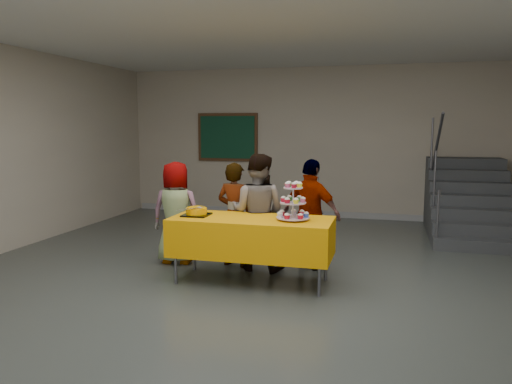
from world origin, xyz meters
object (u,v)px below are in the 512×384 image
at_px(cupcake_stand, 293,204).
at_px(bear_cake, 196,211).
at_px(schoolchild_d, 311,214).
at_px(schoolchild_c, 258,212).
at_px(staircase, 467,205).
at_px(schoolchild_a, 176,213).
at_px(noticeboard, 228,137).
at_px(bake_table, 252,236).
at_px(schoolchild_b, 235,214).

xyz_separation_m(cupcake_stand, bear_cake, (-1.17, -0.02, -0.12)).
bearing_deg(bear_cake, schoolchild_d, 31.30).
distance_m(schoolchild_c, staircase, 4.27).
distance_m(schoolchild_a, noticeboard, 4.06).
relative_size(schoolchild_c, staircase, 0.62).
distance_m(bake_table, cupcake_stand, 0.63).
bearing_deg(noticeboard, bake_table, -68.43).
height_order(schoolchild_a, noticeboard, noticeboard).
height_order(bear_cake, staircase, staircase).
xyz_separation_m(bear_cake, schoolchild_b, (0.27, 0.65, -0.14)).
relative_size(cupcake_stand, schoolchild_b, 0.33).
distance_m(schoolchild_a, schoolchild_d, 1.80).
height_order(schoolchild_a, staircase, staircase).
xyz_separation_m(schoolchild_c, staircase, (2.92, 3.10, -0.26)).
distance_m(bake_table, schoolchild_b, 0.76).
bearing_deg(schoolchild_c, noticeboard, -61.11).
height_order(staircase, noticeboard, noticeboard).
relative_size(bear_cake, noticeboard, 0.28).
bearing_deg(schoolchild_a, bear_cake, 126.70).
xyz_separation_m(staircase, noticeboard, (-4.62, 0.84, 1.11)).
height_order(cupcake_stand, noticeboard, noticeboard).
bearing_deg(schoolchild_d, cupcake_stand, 106.52).
xyz_separation_m(cupcake_stand, noticeboard, (-2.26, 4.48, 0.65)).
bearing_deg(cupcake_stand, noticeboard, 116.77).
bearing_deg(bear_cake, noticeboard, 103.65).
bearing_deg(noticeboard, cupcake_stand, -63.23).
height_order(bake_table, bear_cake, bear_cake).
bearing_deg(bear_cake, bake_table, 1.62).
bearing_deg(noticeboard, schoolchild_d, -57.71).
bearing_deg(noticeboard, schoolchild_c, -66.65).
bearing_deg(cupcake_stand, bake_table, 179.64).
bearing_deg(schoolchild_b, schoolchild_c, 177.15).
xyz_separation_m(cupcake_stand, staircase, (2.35, 3.65, -0.46)).
distance_m(schoolchild_b, schoolchild_c, 0.35).
relative_size(cupcake_stand, noticeboard, 0.34).
relative_size(schoolchild_b, staircase, 0.57).
xyz_separation_m(bear_cake, staircase, (3.52, 3.66, -0.34)).
xyz_separation_m(cupcake_stand, schoolchild_d, (0.10, 0.75, -0.24)).
distance_m(bake_table, noticeboard, 4.93).
bearing_deg(schoolchild_c, schoolchild_b, -9.40).
bearing_deg(staircase, schoolchild_d, -127.97).
xyz_separation_m(schoolchild_a, noticeboard, (-0.57, 3.92, 0.92)).
xyz_separation_m(bake_table, staircase, (2.85, 3.64, -0.07)).
height_order(cupcake_stand, schoolchild_d, schoolchild_d).
relative_size(schoolchild_a, schoolchild_b, 1.00).
bearing_deg(schoolchild_d, schoolchild_c, 41.44).
bearing_deg(schoolchild_a, noticeboard, -87.26).
bearing_deg(cupcake_stand, bear_cake, -179.21).
xyz_separation_m(schoolchild_a, schoolchild_c, (1.13, -0.02, 0.06)).
xyz_separation_m(schoolchild_b, schoolchild_c, (0.33, -0.09, 0.06)).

